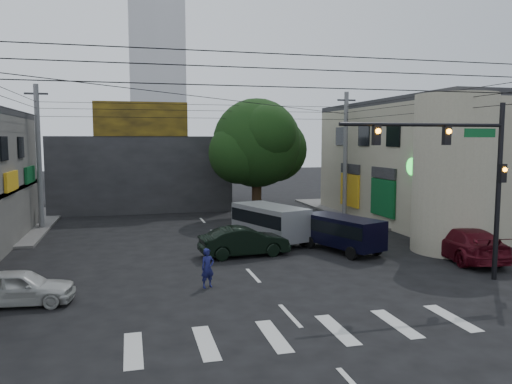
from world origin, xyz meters
name	(u,v)px	position (x,y,z in m)	size (l,w,h in m)	color
ground	(266,289)	(0.00, 0.00, 0.00)	(160.00, 160.00, 0.00)	black
sidewalk_far_right	(418,209)	(18.00, 18.00, 0.07)	(16.00, 16.00, 0.15)	#514F4C
building_right	(459,164)	(18.00, 13.00, 4.00)	(14.00, 18.00, 8.00)	gray
corner_column	(453,174)	(11.00, 4.00, 4.00)	(4.00, 4.00, 8.00)	gray
building_far	(141,172)	(-4.00, 26.00, 3.00)	(14.00, 10.00, 6.00)	#232326
billboard	(141,119)	(-4.00, 21.10, 7.30)	(7.00, 0.30, 2.60)	olive
tower_distant	(156,43)	(0.00, 70.00, 22.00)	(9.00, 9.00, 44.00)	silver
street_tree	(257,143)	(4.00, 17.00, 5.47)	(6.40, 6.40, 8.70)	black
traffic_gantry	(464,163)	(7.82, -1.00, 4.83)	(7.10, 0.35, 7.20)	black
utility_pole_far_left	(39,158)	(-10.50, 16.00, 4.60)	(0.32, 0.32, 9.20)	#59595B
utility_pole_far_right	(345,155)	(10.50, 16.00, 4.60)	(0.32, 0.32, 9.20)	#59595B
dark_sedan	(244,241)	(0.44, 5.61, 0.73)	(4.54, 1.94, 1.45)	black
white_compact	(20,287)	(-8.78, 0.37, 0.63)	(3.81, 1.87, 1.25)	#B7B7B3
maroon_sedan	(463,243)	(10.50, 2.34, 0.78)	(2.82, 5.62, 1.57)	#4A0A14
silver_minivan	(270,224)	(2.54, 8.34, 1.04)	(3.56, 5.25, 2.08)	gray
navy_van	(342,234)	(5.53, 5.27, 0.90)	(3.14, 4.84, 1.81)	black
traffic_officer	(208,268)	(-2.12, 0.80, 0.77)	(0.65, 0.54, 1.54)	#15174B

